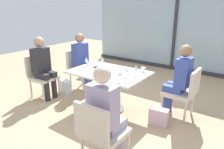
{
  "coord_description": "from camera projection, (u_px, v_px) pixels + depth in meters",
  "views": [
    {
      "loc": [
        2.16,
        -2.92,
        1.88
      ],
      "look_at": [
        0.0,
        0.1,
        0.65
      ],
      "focal_mm": 34.6,
      "sensor_mm": 36.0,
      "label": 1
    }
  ],
  "objects": [
    {
      "name": "ground_plane",
      "position": [
        109.0,
        109.0,
        4.04
      ],
      "size": [
        12.0,
        12.0,
        0.0
      ],
      "primitive_type": "plane",
      "color": "tan"
    },
    {
      "name": "window_wall_backdrop",
      "position": [
        175.0,
        28.0,
        6.12
      ],
      "size": [
        5.29,
        0.1,
        2.7
      ],
      "color": "#9DB7BC",
      "rests_on": "ground_plane"
    },
    {
      "name": "dining_table_main",
      "position": [
        109.0,
        81.0,
        3.86
      ],
      "size": [
        1.35,
        0.89,
        0.73
      ],
      "color": "silver",
      "rests_on": "ground_plane"
    },
    {
      "name": "chair_front_right",
      "position": [
        100.0,
        131.0,
        2.46
      ],
      "size": [
        0.46,
        0.5,
        0.87
      ],
      "color": "beige",
      "rests_on": "ground_plane"
    },
    {
      "name": "chair_far_right",
      "position": [
        185.0,
        90.0,
        3.6
      ],
      "size": [
        0.5,
        0.46,
        0.87
      ],
      "color": "beige",
      "rests_on": "ground_plane"
    },
    {
      "name": "chair_far_left",
      "position": [
        79.0,
        67.0,
        4.93
      ],
      "size": [
        0.5,
        0.46,
        0.87
      ],
      "color": "beige",
      "rests_on": "ground_plane"
    },
    {
      "name": "chair_side_end",
      "position": [
        41.0,
        74.0,
        4.45
      ],
      "size": [
        0.5,
        0.46,
        0.87
      ],
      "color": "beige",
      "rests_on": "ground_plane"
    },
    {
      "name": "person_front_right",
      "position": [
        106.0,
        111.0,
        2.48
      ],
      "size": [
        0.34,
        0.39,
        1.26
      ],
      "color": "#9E93B7",
      "rests_on": "ground_plane"
    },
    {
      "name": "person_far_right",
      "position": [
        179.0,
        78.0,
        3.6
      ],
      "size": [
        0.39,
        0.34,
        1.26
      ],
      "color": "#384C9E",
      "rests_on": "ground_plane"
    },
    {
      "name": "person_far_left",
      "position": [
        82.0,
        59.0,
        4.81
      ],
      "size": [
        0.39,
        0.34,
        1.26
      ],
      "color": "#384C9E",
      "rests_on": "ground_plane"
    },
    {
      "name": "person_side_end",
      "position": [
        43.0,
        65.0,
        4.33
      ],
      "size": [
        0.39,
        0.34,
        1.26
      ],
      "color": "#28282D",
      "rests_on": "ground_plane"
    },
    {
      "name": "wine_glass_0",
      "position": [
        88.0,
        62.0,
        3.9
      ],
      "size": [
        0.07,
        0.07,
        0.18
      ],
      "color": "silver",
      "rests_on": "dining_table_main"
    },
    {
      "name": "wine_glass_1",
      "position": [
        86.0,
        60.0,
        4.09
      ],
      "size": [
        0.07,
        0.07,
        0.18
      ],
      "color": "silver",
      "rests_on": "dining_table_main"
    },
    {
      "name": "wine_glass_2",
      "position": [
        105.0,
        65.0,
        3.75
      ],
      "size": [
        0.07,
        0.07,
        0.18
      ],
      "color": "silver",
      "rests_on": "dining_table_main"
    },
    {
      "name": "wine_glass_3",
      "position": [
        136.0,
        68.0,
        3.56
      ],
      "size": [
        0.07,
        0.07,
        0.18
      ],
      "color": "silver",
      "rests_on": "dining_table_main"
    },
    {
      "name": "wine_glass_4",
      "position": [
        102.0,
        59.0,
        4.14
      ],
      "size": [
        0.07,
        0.07,
        0.18
      ],
      "color": "silver",
      "rests_on": "dining_table_main"
    },
    {
      "name": "wine_glass_5",
      "position": [
        126.0,
        69.0,
        3.5
      ],
      "size": [
        0.07,
        0.07,
        0.18
      ],
      "color": "silver",
      "rests_on": "dining_table_main"
    },
    {
      "name": "wine_glass_6",
      "position": [
        120.0,
        73.0,
        3.29
      ],
      "size": [
        0.07,
        0.07,
        0.18
      ],
      "color": "silver",
      "rests_on": "dining_table_main"
    },
    {
      "name": "coffee_cup",
      "position": [
        143.0,
        70.0,
        3.76
      ],
      "size": [
        0.08,
        0.08,
        0.09
      ],
      "primitive_type": "cylinder",
      "color": "white",
      "rests_on": "dining_table_main"
    },
    {
      "name": "cell_phone_on_table",
      "position": [
        96.0,
        67.0,
        4.06
      ],
      "size": [
        0.12,
        0.16,
        0.01
      ],
      "primitive_type": "cube",
      "rotation": [
        0.0,
        0.0,
        0.39
      ],
      "color": "black",
      "rests_on": "dining_table_main"
    },
    {
      "name": "handbag_1",
      "position": [
        159.0,
        116.0,
        3.48
      ],
      "size": [
        0.32,
        0.19,
        0.28
      ],
      "primitive_type": "cube",
      "rotation": [
        0.0,
        0.0,
        0.12
      ],
      "color": "beige",
      "rests_on": "ground_plane"
    },
    {
      "name": "handbag_2",
      "position": [
        66.0,
        86.0,
        4.74
      ],
      "size": [
        0.34,
        0.26,
        0.28
      ],
      "primitive_type": "cube",
      "rotation": [
        0.0,
        0.0,
        -0.38
      ],
      "color": "silver",
      "rests_on": "ground_plane"
    }
  ]
}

